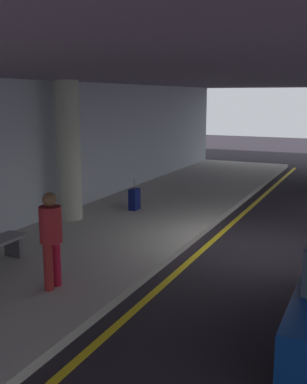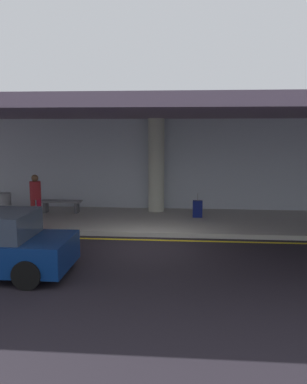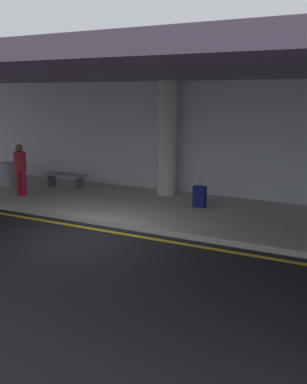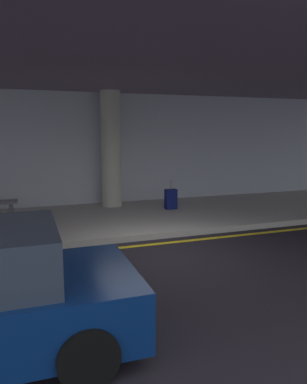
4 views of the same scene
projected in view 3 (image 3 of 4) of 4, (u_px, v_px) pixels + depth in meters
ground_plane at (82, 237)px, 10.93m from camera, size 60.00×60.00×0.00m
sidewalk at (144, 206)px, 13.59m from camera, size 26.00×4.20×0.15m
lane_stripe_yellow at (98, 230)px, 11.50m from camera, size 26.00×0.14×0.01m
support_column_left_mid at (167, 139)px, 14.49m from camera, size 0.63×0.63×3.65m
ceiling_overhang at (135, 73)px, 12.33m from camera, size 28.00×13.20×0.30m
terminal_back_wall at (176, 139)px, 15.14m from camera, size 26.00×0.30×3.80m
traveler_with_luggage at (20, 167)px, 14.43m from camera, size 0.38×0.38×1.68m
suitcase_upright_primary at (200, 197)px, 13.12m from camera, size 0.36×0.22×0.90m
suitcase_upright_secondary at (0, 172)px, 17.20m from camera, size 0.36×0.22×0.90m
bench_metal at (65, 178)px, 15.89m from camera, size 1.60×0.50×0.48m
trash_bin_steel at (8, 174)px, 16.17m from camera, size 0.56×0.56×0.85m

